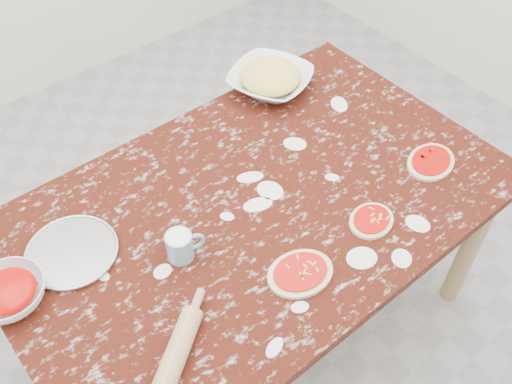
% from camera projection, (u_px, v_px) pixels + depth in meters
% --- Properties ---
extents(ground, '(4.00, 4.00, 0.00)m').
position_uv_depth(ground, '(256.00, 321.00, 2.36)').
color(ground, gray).
extents(worktable, '(1.60, 1.00, 0.75)m').
position_uv_depth(worktable, '(256.00, 219.00, 1.87)').
color(worktable, '#320F08').
rests_on(worktable, ground).
extents(pizza_tray, '(0.34, 0.34, 0.01)m').
position_uv_depth(pizza_tray, '(72.00, 252.00, 1.67)').
color(pizza_tray, '#B2B2B7').
rests_on(pizza_tray, worktable).
extents(sauce_bowl, '(0.25, 0.25, 0.06)m').
position_uv_depth(sauce_bowl, '(9.00, 294.00, 1.55)').
color(sauce_bowl, white).
rests_on(sauce_bowl, worktable).
extents(cheese_bowl, '(0.39, 0.39, 0.07)m').
position_uv_depth(cheese_bowl, '(270.00, 81.00, 2.17)').
color(cheese_bowl, white).
rests_on(cheese_bowl, worktable).
extents(flour_mug, '(0.11, 0.08, 0.09)m').
position_uv_depth(flour_mug, '(181.00, 246.00, 1.63)').
color(flour_mug, '#72A6C3').
rests_on(flour_mug, worktable).
extents(pizza_left, '(0.22, 0.19, 0.02)m').
position_uv_depth(pizza_left, '(300.00, 273.00, 1.62)').
color(pizza_left, beige).
rests_on(pizza_left, worktable).
extents(pizza_mid, '(0.17, 0.15, 0.02)m').
position_uv_depth(pizza_mid, '(371.00, 221.00, 1.75)').
color(pizza_mid, beige).
rests_on(pizza_mid, worktable).
extents(pizza_right, '(0.21, 0.18, 0.02)m').
position_uv_depth(pizza_right, '(431.00, 162.00, 1.92)').
color(pizza_right, beige).
rests_on(pizza_right, worktable).
extents(rolling_pin, '(0.27, 0.22, 0.06)m').
position_uv_depth(rolling_pin, '(173.00, 362.00, 1.42)').
color(rolling_pin, tan).
rests_on(rolling_pin, worktable).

